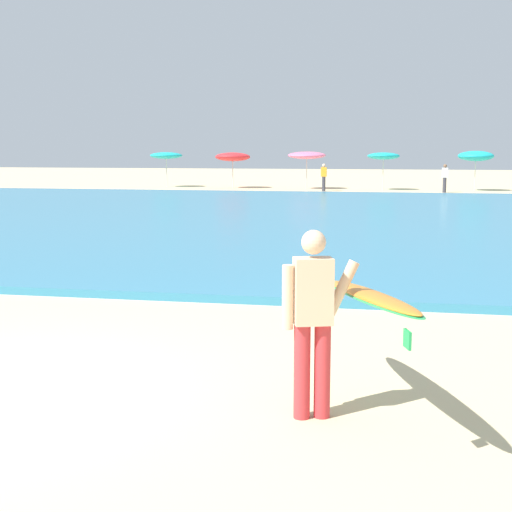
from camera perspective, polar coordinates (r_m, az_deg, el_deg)
name	(u,v)px	position (r m, az deg, el deg)	size (l,w,h in m)	color
sea	(280,217)	(25.28, 1.91, 3.15)	(120.00, 28.00, 0.14)	teal
surfer_with_board	(341,306)	(6.52, 6.74, -3.98)	(1.33, 2.81, 1.73)	red
beach_umbrella_0	(166,156)	(46.55, -7.14, 7.92)	(2.05, 2.05, 2.22)	beige
beach_umbrella_1	(233,157)	(44.93, -1.86, 7.87)	(2.17, 2.18, 2.22)	beige
beach_umbrella_2	(307,155)	(43.98, 4.05, 7.98)	(2.30, 2.31, 2.29)	beige
beach_umbrella_3	(383,156)	(43.41, 10.09, 7.82)	(1.89, 1.90, 2.24)	beige
beach_umbrella_4	(476,156)	(43.76, 17.05, 7.60)	(2.03, 2.04, 2.32)	beige
beachgoer_near_row_left	(324,177)	(41.74, 5.40, 6.30)	(0.32, 0.20, 1.58)	#383842
beachgoer_near_row_mid	(445,177)	(41.63, 14.76, 6.05)	(0.32, 0.20, 1.58)	#383842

